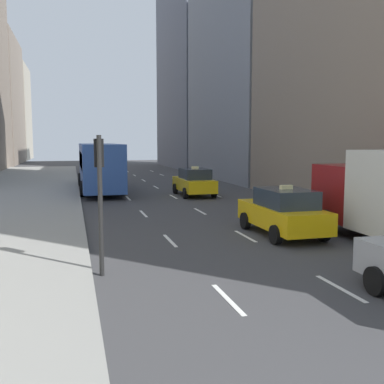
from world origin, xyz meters
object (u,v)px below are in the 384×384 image
city_bus (99,165)px  traffic_light_pole (100,182)px  taxi_lead (283,212)px  taxi_second (194,182)px

city_bus → traffic_light_pole: bearing=-93.2°
taxi_lead → traffic_light_pole: (-6.75, -3.25, 1.53)m
taxi_lead → traffic_light_pole: traffic_light_pole is taller
taxi_lead → taxi_second: (0.00, 12.41, 0.00)m
taxi_second → city_bus: size_ratio=0.38×
taxi_second → traffic_light_pole: size_ratio=1.22×
traffic_light_pole → city_bus: bearing=86.8°
city_bus → traffic_light_pole: (-1.14, -20.18, 0.62)m
taxi_lead → city_bus: 17.86m
taxi_lead → city_bus: (-5.61, 16.93, 0.91)m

